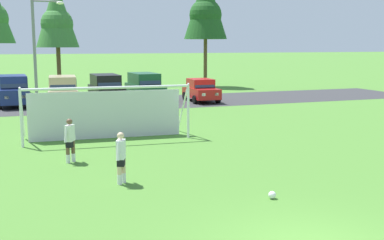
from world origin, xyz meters
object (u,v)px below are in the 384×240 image
soccer_ball (272,195)px  parked_car_slot_far_left (14,90)px  street_lamp (38,56)px  parked_car_slot_center (145,87)px  parked_car_slot_left (63,91)px  soccer_goal (107,111)px  player_defender_far (121,158)px  parked_car_slot_center_right (201,90)px  parked_car_slot_center_left (106,89)px  player_midfield_center (70,141)px

soccer_ball → parked_car_slot_far_left: (-6.92, 24.41, 1.00)m
street_lamp → soccer_ball: bearing=-74.3°
parked_car_slot_center → soccer_ball: bearing=-95.8°
parked_car_slot_far_left → parked_car_slot_left: 3.75m
soccer_goal → street_lamp: street_lamp is taller
soccer_goal → parked_car_slot_far_left: bearing=106.1°
soccer_ball → player_defender_far: bearing=141.6°
soccer_goal → parked_car_slot_far_left: 14.72m
parked_car_slot_center_right → street_lamp: (-11.84, -3.34, 2.75)m
parked_car_slot_center_right → parked_car_slot_far_left: bearing=171.9°
parked_car_slot_center_left → parked_car_slot_center_right: parked_car_slot_center_left is taller
parked_car_slot_left → parked_car_slot_center_right: parked_car_slot_left is taller
parked_car_slot_center_left → parked_car_slot_center: same height
parked_car_slot_center_right → soccer_goal: bearing=-127.3°
player_midfield_center → player_defender_far: bearing=-70.2°
parked_car_slot_center → parked_car_slot_far_left: bearing=177.5°
soccer_goal → player_defender_far: bearing=-96.6°
player_defender_far → parked_car_slot_center_left: (3.07, 20.32, 0.29)m
soccer_goal → parked_car_slot_far_left: soccer_goal is taller
parked_car_slot_left → street_lamp: size_ratio=0.68×
parked_car_slot_center_right → player_defender_far: bearing=-117.5°
parked_car_slot_center_left → parked_car_slot_center: 3.17m
parked_car_slot_left → player_midfield_center: bearing=-94.2°
parked_car_slot_far_left → parked_car_slot_center_left: 6.40m
parked_car_slot_center → parked_car_slot_left: bearing=-165.8°
soccer_ball → parked_car_slot_center: parked_car_slot_center is taller
street_lamp → parked_car_slot_center_right: bearing=15.7°
parked_car_slot_center_left → parked_car_slot_center_right: 7.13m
parked_car_slot_left → parked_car_slot_center_right: (10.20, 0.06, -0.24)m
parked_car_slot_center_left → street_lamp: street_lamp is taller
parked_car_slot_center → player_defender_far: bearing=-106.3°
parked_car_slot_far_left → soccer_goal: bearing=-73.9°
parked_car_slot_center → parked_car_slot_center_right: parked_car_slot_center is taller
soccer_goal → parked_car_slot_center_left: soccer_goal is taller
player_defender_far → parked_car_slot_far_left: parked_car_slot_far_left is taller
parked_car_slot_far_left → parked_car_slot_left: (3.18, -1.97, 0.00)m
soccer_ball → parked_car_slot_center_right: size_ratio=0.05×
parked_car_slot_far_left → parked_car_slot_left: bearing=-31.8°
soccer_ball → soccer_goal: soccer_goal is taller
parked_car_slot_center → parked_car_slot_center_left: bearing=-166.3°
player_midfield_center → parked_car_slot_far_left: size_ratio=0.35×
parked_car_slot_far_left → parked_car_slot_center: size_ratio=0.99×
player_defender_far → parked_car_slot_center: parked_car_slot_center is taller
parked_car_slot_center → soccer_goal: bearing=-111.1°
soccer_ball → parked_car_slot_center_right: (6.46, 22.50, 0.77)m
soccer_goal → parked_car_slot_center_left: (2.22, 12.99, -0.18)m
parked_car_slot_far_left → street_lamp: street_lamp is taller
player_defender_far → street_lamp: street_lamp is taller
player_defender_far → parked_car_slot_center: (6.15, 21.07, 0.29)m
soccer_ball → parked_car_slot_center: (2.45, 24.00, 1.00)m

